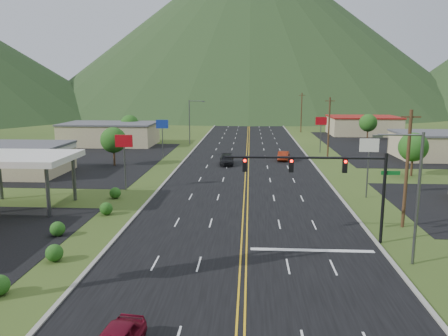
# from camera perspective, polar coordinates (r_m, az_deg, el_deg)

# --- Properties ---
(curb_west) EXTENTS (0.30, 460.00, 0.14)m
(curb_west) POSITION_cam_1_polar(r_m,az_deg,el_deg) (24.51, -23.94, -19.42)
(curb_west) COLOR gray
(curb_west) RESTS_ON ground
(traffic_signal) EXTENTS (13.10, 0.43, 7.00)m
(traffic_signal) POSITION_cam_1_polar(r_m,az_deg,el_deg) (33.85, 13.77, -0.83)
(traffic_signal) COLOR black
(traffic_signal) RESTS_ON ground
(streetlight_east) EXTENTS (3.28, 0.25, 9.00)m
(streetlight_east) POSITION_cam_1_polar(r_m,az_deg,el_deg) (31.35, 23.54, -2.62)
(streetlight_east) COLOR #59595E
(streetlight_east) RESTS_ON ground
(streetlight_west) EXTENTS (3.28, 0.25, 9.00)m
(streetlight_west) POSITION_cam_1_polar(r_m,az_deg,el_deg) (89.71, -4.33, 6.41)
(streetlight_west) COLOR #59595E
(streetlight_west) RESTS_ON ground
(gas_canopy) EXTENTS (10.00, 8.00, 5.30)m
(gas_canopy) POSITION_cam_1_polar(r_m,az_deg,el_deg) (46.92, -25.10, 1.06)
(gas_canopy) COLOR white
(gas_canopy) RESTS_ON ground
(building_west_mid) EXTENTS (14.40, 10.40, 4.10)m
(building_west_mid) POSITION_cam_1_polar(r_m,az_deg,el_deg) (65.94, -26.03, 1.22)
(building_west_mid) COLOR #C5B889
(building_west_mid) RESTS_ON ground
(building_west_far) EXTENTS (18.40, 11.40, 4.50)m
(building_west_far) POSITION_cam_1_polar(r_m,az_deg,el_deg) (91.67, -14.67, 4.35)
(building_west_far) COLOR #C5B889
(building_west_far) RESTS_ON ground
(building_east_mid) EXTENTS (14.40, 11.40, 4.30)m
(building_east_mid) POSITION_cam_1_polar(r_m,az_deg,el_deg) (80.74, 26.49, 2.67)
(building_east_mid) COLOR #C5B889
(building_east_mid) RESTS_ON ground
(building_east_far) EXTENTS (16.40, 12.40, 4.50)m
(building_east_far) POSITION_cam_1_polar(r_m,az_deg,el_deg) (112.52, 17.70, 5.32)
(building_east_far) COLOR #C5B889
(building_east_far) RESTS_ON ground
(pole_sign_west_a) EXTENTS (2.00, 0.18, 6.40)m
(pole_sign_west_a) POSITION_cam_1_polar(r_m,az_deg,el_deg) (51.18, -12.93, 2.74)
(pole_sign_west_a) COLOR #59595E
(pole_sign_west_a) RESTS_ON ground
(pole_sign_west_b) EXTENTS (2.00, 0.18, 6.40)m
(pole_sign_west_b) POSITION_cam_1_polar(r_m,az_deg,el_deg) (72.41, -8.07, 5.19)
(pole_sign_west_b) COLOR #59595E
(pole_sign_west_b) RESTS_ON ground
(pole_sign_east_a) EXTENTS (2.00, 0.18, 6.40)m
(pole_sign_east_a) POSITION_cam_1_polar(r_m,az_deg,el_deg) (48.81, 18.40, 2.09)
(pole_sign_east_a) COLOR #59595E
(pole_sign_east_a) RESTS_ON ground
(pole_sign_east_b) EXTENTS (2.00, 0.18, 6.40)m
(pole_sign_east_b) POSITION_cam_1_polar(r_m,az_deg,el_deg) (79.94, 12.56, 5.56)
(pole_sign_east_b) COLOR #59595E
(pole_sign_east_b) RESTS_ON ground
(tree_west_a) EXTENTS (3.84, 3.84, 5.82)m
(tree_west_a) POSITION_cam_1_polar(r_m,az_deg,el_deg) (67.30, -14.25, 3.55)
(tree_west_a) COLOR #382314
(tree_west_a) RESTS_ON ground
(tree_west_b) EXTENTS (3.84, 3.84, 5.82)m
(tree_west_b) POSITION_cam_1_polar(r_m,az_deg,el_deg) (94.46, -12.23, 5.63)
(tree_west_b) COLOR #382314
(tree_west_b) RESTS_ON ground
(tree_east_a) EXTENTS (3.84, 3.84, 5.82)m
(tree_east_a) POSITION_cam_1_polar(r_m,az_deg,el_deg) (63.02, 23.49, 2.52)
(tree_east_a) COLOR #382314
(tree_east_a) RESTS_ON ground
(tree_east_b) EXTENTS (3.84, 3.84, 5.82)m
(tree_east_b) POSITION_cam_1_polar(r_m,az_deg,el_deg) (100.30, 18.31, 5.61)
(tree_east_b) COLOR #382314
(tree_east_b) RESTS_ON ground
(utility_pole_a) EXTENTS (1.60, 0.28, 10.00)m
(utility_pole_a) POSITION_cam_1_polar(r_m,az_deg,el_deg) (39.52, 22.78, -0.03)
(utility_pole_a) COLOR #382314
(utility_pole_a) RESTS_ON ground
(utility_pole_b) EXTENTS (1.60, 0.28, 10.00)m
(utility_pole_b) POSITION_cam_1_polar(r_m,az_deg,el_deg) (75.11, 13.54, 5.25)
(utility_pole_b) COLOR #382314
(utility_pole_b) RESTS_ON ground
(utility_pole_c) EXTENTS (1.60, 0.28, 10.00)m
(utility_pole_c) POSITION_cam_1_polar(r_m,az_deg,el_deg) (114.60, 10.07, 7.19)
(utility_pole_c) COLOR #382314
(utility_pole_c) RESTS_ON ground
(utility_pole_d) EXTENTS (1.60, 0.28, 10.00)m
(utility_pole_d) POSITION_cam_1_polar(r_m,az_deg,el_deg) (154.35, 8.38, 8.12)
(utility_pole_d) COLOR #382314
(utility_pole_d) RESTS_ON ground
(mountain_n) EXTENTS (220.00, 220.00, 85.00)m
(mountain_n) POSITION_cam_1_polar(r_m,az_deg,el_deg) (240.58, 3.47, 18.04)
(mountain_n) COLOR #183317
(mountain_n) RESTS_ON ground
(car_dark_mid) EXTENTS (2.30, 5.12, 1.46)m
(car_dark_mid) POSITION_cam_1_polar(r_m,az_deg,el_deg) (66.45, 0.35, 1.04)
(car_dark_mid) COLOR black
(car_dark_mid) RESTS_ON ground
(car_red_far) EXTENTS (2.33, 4.82, 1.52)m
(car_red_far) POSITION_cam_1_polar(r_m,az_deg,el_deg) (70.94, 7.81, 1.59)
(car_red_far) COLOR maroon
(car_red_far) RESTS_ON ground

